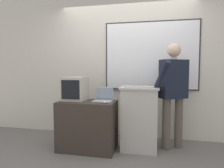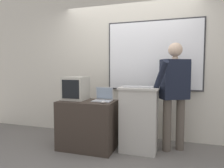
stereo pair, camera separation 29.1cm
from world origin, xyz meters
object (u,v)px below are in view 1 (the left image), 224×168
(side_desk, at_px, (88,125))
(laptop, at_px, (104,97))
(wireless_keyboard, at_px, (139,87))
(person_presenter, at_px, (173,88))
(computer_mouse_by_laptop, at_px, (105,102))
(lectern_podium, at_px, (139,118))
(crt_monitor, at_px, (75,89))

(side_desk, xyz_separation_m, laptop, (0.24, 0.09, 0.45))
(side_desk, height_order, wireless_keyboard, wireless_keyboard)
(side_desk, distance_m, person_presenter, 1.49)
(laptop, distance_m, computer_mouse_by_laptop, 0.24)
(lectern_podium, xyz_separation_m, person_presenter, (0.52, 0.17, 0.47))
(lectern_podium, bearing_deg, laptop, -172.69)
(computer_mouse_by_laptop, bearing_deg, lectern_podium, 31.20)
(lectern_podium, relative_size, computer_mouse_by_laptop, 10.05)
(side_desk, relative_size, wireless_keyboard, 1.96)
(person_presenter, bearing_deg, computer_mouse_by_laptop, 175.68)
(wireless_keyboard, bearing_deg, person_presenter, 23.16)
(lectern_podium, bearing_deg, person_presenter, 17.80)
(person_presenter, distance_m, computer_mouse_by_laptop, 1.12)
(side_desk, distance_m, computer_mouse_by_laptop, 0.53)
(laptop, height_order, wireless_keyboard, wireless_keyboard)
(wireless_keyboard, bearing_deg, lectern_podium, 86.00)
(person_presenter, height_order, laptop, person_presenter)
(computer_mouse_by_laptop, bearing_deg, crt_monitor, 160.64)
(person_presenter, bearing_deg, side_desk, 165.05)
(lectern_podium, relative_size, side_desk, 1.12)
(side_desk, bearing_deg, lectern_podium, 11.50)
(laptop, bearing_deg, person_presenter, 12.43)
(laptop, relative_size, crt_monitor, 0.78)
(person_presenter, height_order, computer_mouse_by_laptop, person_presenter)
(lectern_podium, bearing_deg, wireless_keyboard, -94.00)
(computer_mouse_by_laptop, bearing_deg, laptop, 109.58)
(side_desk, xyz_separation_m, person_presenter, (1.33, 0.33, 0.59))
(person_presenter, relative_size, computer_mouse_by_laptop, 16.91)
(wireless_keyboard, height_order, crt_monitor, crt_monitor)
(crt_monitor, bearing_deg, side_desk, -15.38)
(lectern_podium, relative_size, wireless_keyboard, 2.20)
(side_desk, height_order, crt_monitor, crt_monitor)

